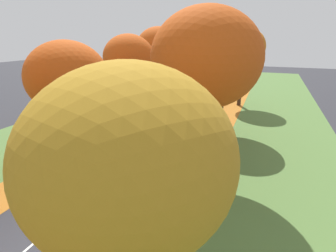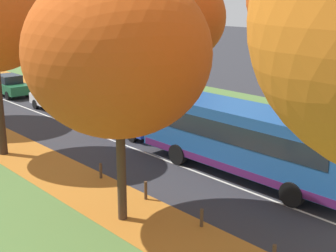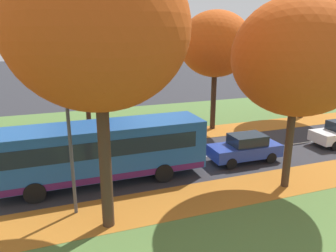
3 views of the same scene
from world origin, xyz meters
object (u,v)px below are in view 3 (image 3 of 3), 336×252
tree_right_near (98,29)px  bus (101,149)px  car_blue_lead (245,148)px  bollard_fourth (57,149)px  bollard_fifth (104,143)px  tree_left_near (85,58)px  tree_right_mid (298,57)px  tree_left_far (310,34)px  tree_left_mid (216,44)px  streetlamp_right (68,126)px  bollard_third (4,155)px  bollard_sixth (147,139)px

tree_right_near → bus: tree_right_near is taller
car_blue_lead → bus: bearing=-91.3°
bollard_fourth → car_blue_lead: size_ratio=0.15×
bollard_fifth → tree_left_near: bearing=-156.9°
tree_right_mid → bollard_fourth: 14.73m
tree_left_near → tree_left_far: bearing=91.9°
car_blue_lead → bollard_fourth: bearing=-115.6°
tree_left_near → tree_left_mid: (-0.14, 9.52, 0.74)m
car_blue_lead → streetlamp_right: bearing=-77.4°
tree_left_mid → bollard_third: (1.70, -14.73, -6.19)m
bollard_third → tree_left_near: bearing=106.7°
tree_right_near → streetlamp_right: bearing=-146.7°
streetlamp_right → bollard_sixth: bearing=143.2°
tree_left_far → tree_left_near: bearing=-88.1°
tree_right_mid → bollard_sixth: (-8.53, -4.53, -5.95)m
bollard_fifth → bollard_sixth: bollard_fifth is taller
tree_right_near → bollard_fifth: 11.45m
tree_left_far → tree_right_near: bearing=-59.9°
bollard_fifth → streetlamp_right: streetlamp_right is taller
tree_left_near → tree_left_far: size_ratio=0.85×
tree_left_mid → car_blue_lead: (6.73, -1.39, -5.67)m
bollard_fourth → bus: bearing=23.5°
tree_left_far → bollard_fifth: tree_left_far is taller
car_blue_lead → tree_right_near: bearing=-65.9°
tree_left_mid → bus: bearing=-56.0°
tree_left_far → bollard_sixth: (2.21, -14.96, -6.86)m
tree_left_mid → streetlamp_right: 14.65m
tree_left_near → tree_left_far: tree_left_far is taller
tree_left_mid → tree_left_far: tree_left_far is taller
tree_right_near → car_blue_lead: tree_right_near is taller
bollard_third → bollard_sixth: 8.86m
tree_left_near → bus: tree_left_near is taller
bollard_fourth → streetlamp_right: bearing=4.0°
tree_left_near → streetlamp_right: (8.80, -1.76, -2.01)m
tree_left_near → bollard_third: 7.70m
bus → car_blue_lead: bearing=88.7°
tree_right_mid → bollard_fourth: bearing=-129.2°
tree_right_near → bus: size_ratio=0.99×
tree_left_mid → bus: size_ratio=0.86×
tree_right_near → bollard_third: size_ratio=17.58×
tree_left_mid → tree_left_far: (-0.48, 9.09, 0.71)m
bollard_fourth → car_blue_lead: 11.54m
tree_right_mid → tree_right_near: bearing=-87.4°
tree_left_far → bus: bearing=-69.5°
bollard_fourth → bollard_fifth: bearing=89.8°
tree_left_mid → tree_left_far: bearing=93.0°
tree_right_mid → bus: tree_right_mid is taller
tree_right_mid → streetlamp_right: tree_right_mid is taller
tree_right_near → car_blue_lead: (-3.92, 8.76, -6.65)m
bollard_fifth → bollard_fourth: bearing=-90.2°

